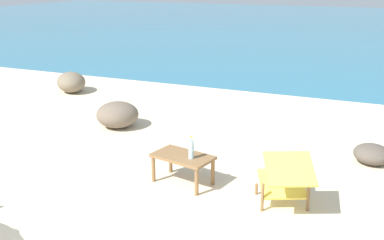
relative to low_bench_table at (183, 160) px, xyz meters
The scene contains 7 objects.
water_surface 20.05m from the low_bench_table, 89.56° to the left, with size 60.00×36.00×0.03m, color teal.
low_bench_table is the anchor object (origin of this frame).
bottle 0.23m from the low_bench_table, 20.83° to the right, with size 0.07×0.07×0.30m.
deck_chair_near 1.35m from the low_bench_table, ahead, with size 0.80×0.92×0.68m.
shore_rock_large 2.59m from the low_bench_table, 140.67° to the left, with size 0.75×0.73×0.45m, color #6B5B4C.
shore_rock_medium 2.76m from the low_bench_table, 36.81° to the left, with size 0.53×0.50×0.28m, color brown.
shore_rock_small 5.52m from the low_bench_table, 141.92° to the left, with size 0.83×0.63×0.46m, color #756651.
Camera 1 is at (2.06, -2.92, 2.59)m, focal length 42.55 mm.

